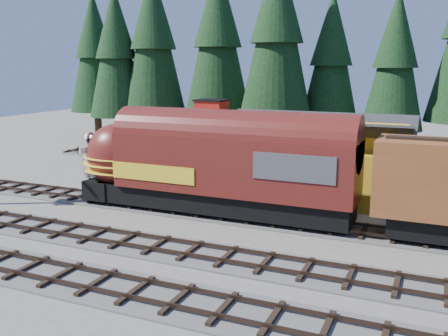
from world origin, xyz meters
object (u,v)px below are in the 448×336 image
at_px(depot, 310,151).
at_px(pickup_truck_a, 144,176).
at_px(pickup_truck_b, 119,171).
at_px(locomotive, 204,168).
at_px(caboose, 202,134).

relative_size(depot, pickup_truck_a, 1.94).
bearing_deg(pickup_truck_a, pickup_truck_b, 68.78).
distance_m(locomotive, pickup_truck_a, 7.53).
distance_m(depot, locomotive, 7.95).
bearing_deg(locomotive, pickup_truck_b, 153.38).
height_order(locomotive, pickup_truck_b, locomotive).
bearing_deg(depot, locomotive, -125.07).
height_order(depot, caboose, caboose).
relative_size(caboose, pickup_truck_b, 1.62).
bearing_deg(caboose, locomotive, -63.65).
bearing_deg(locomotive, depot, 54.93).
bearing_deg(pickup_truck_b, pickup_truck_a, -97.94).
bearing_deg(pickup_truck_a, locomotive, -121.16).
distance_m(caboose, pickup_truck_b, 9.82).
relative_size(locomotive, caboose, 1.71).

